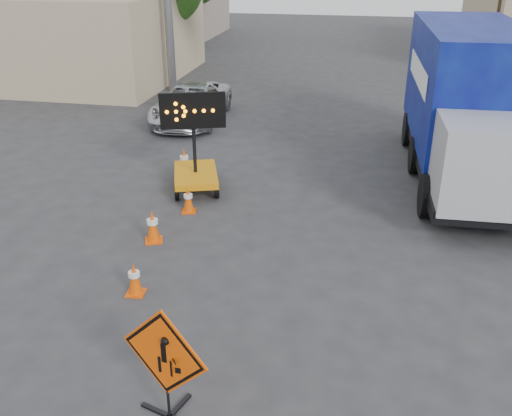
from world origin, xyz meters
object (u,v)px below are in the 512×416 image
(construction_sign, at_px, (165,364))
(pickup_truck, at_px, (191,103))
(box_truck, at_px, (467,112))
(arrow_board, at_px, (195,168))

(construction_sign, relative_size, pickup_truck, 0.37)
(construction_sign, relative_size, box_truck, 0.21)
(construction_sign, height_order, arrow_board, arrow_board)
(construction_sign, xyz_separation_m, box_truck, (5.02, 10.40, 0.89))
(construction_sign, height_order, box_truck, box_truck)
(arrow_board, bearing_deg, construction_sign, -94.61)
(box_truck, bearing_deg, pickup_truck, 155.12)
(pickup_truck, bearing_deg, construction_sign, -76.31)
(construction_sign, bearing_deg, arrow_board, 121.74)
(arrow_board, distance_m, pickup_truck, 6.60)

